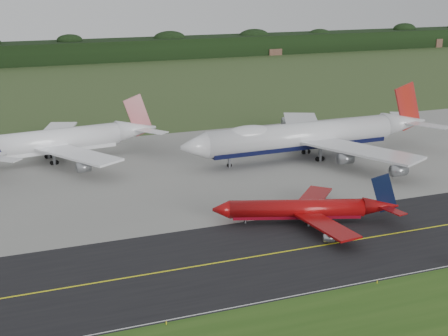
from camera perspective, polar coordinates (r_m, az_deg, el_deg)
The scene contains 12 objects.
ground at distance 123.19m, azimuth 8.11°, elevation -6.30°, with size 600.00×600.00×0.00m, color #32441F.
grass_verge at distance 97.49m, azimuth 18.21°, elevation -13.79°, with size 400.00×30.00×0.01m, color #284D16.
taxiway at distance 120.01m, azimuth 9.02°, elevation -7.00°, with size 400.00×32.00×0.02m, color black.
apron at distance 166.81m, azimuth -0.23°, elevation 0.23°, with size 400.00×78.00×0.01m, color gray.
taxiway_centreline at distance 120.00m, azimuth 9.02°, elevation -6.99°, with size 400.00×0.40×0.00m, color yellow.
taxiway_edge_line at distance 108.22m, azimuth 13.09°, elevation -10.06°, with size 400.00×0.25×0.00m, color silver.
horizon_treeline at distance 378.90m, azimuth -12.23°, elevation 10.31°, with size 700.00×25.00×12.00m.
jet_ba_747 at distance 173.54m, azimuth 7.74°, elevation 3.00°, with size 76.68×63.60×19.30m.
jet_red_737 at distance 129.24m, azimuth 7.58°, elevation -3.75°, with size 37.59×29.84×10.39m.
jet_star_tail at distance 175.46m, azimuth -15.70°, elevation 2.29°, with size 62.51×51.96×16.48m.
edge_marker_left at distance 94.17m, azimuth -5.30°, elevation -13.92°, with size 0.16×0.16×0.50m, color yellow.
edge_marker_center at distance 107.89m, azimuth 13.83°, elevation -10.08°, with size 0.16×0.16×0.50m, color yellow.
Camera 1 is at (-55.47, -98.53, 48.90)m, focal length 50.00 mm.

